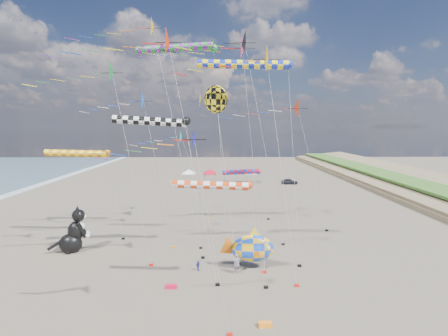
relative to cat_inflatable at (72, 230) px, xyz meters
name	(u,v)px	position (x,y,z in m)	size (l,w,h in m)	color
ground	(204,327)	(14.52, -14.41, -2.44)	(260.00, 260.00, 0.00)	brown
delta_kite_0	(172,139)	(9.01, 12.90, 9.10)	(11.36, 2.01, 12.88)	#0CCAC2
delta_kite_1	(147,29)	(8.23, 0.72, 20.75)	(12.79, 2.23, 24.64)	#E5A40A
delta_kite_2	(154,44)	(10.57, -8.27, 17.19)	(13.00, 2.30, 21.11)	red
delta_kite_3	(235,47)	(17.43, 4.05, 19.74)	(13.90, 3.28, 24.02)	#DE214D
delta_kite_4	(100,75)	(4.86, -3.95, 15.50)	(10.98, 2.26, 19.36)	#107F31
delta_kite_5	(172,145)	(12.75, -15.38, 9.76)	(8.05, 1.63, 13.42)	#1316BC
delta_kite_6	(292,109)	(24.61, 6.97, 12.98)	(13.30, 2.72, 17.02)	red
delta_kite_7	(259,60)	(18.70, -8.54, 16.01)	(9.95, 2.41, 19.92)	#EFA809
delta_kite_8	(245,46)	(18.33, 1.77, 19.36)	(13.50, 2.55, 23.36)	black
delta_kite_9	(135,103)	(6.76, 1.02, 13.28)	(9.36, 2.10, 17.07)	blue
windsock_0	(179,49)	(11.27, 2.90, 19.24)	(10.10, 0.90, 22.20)	#1A9130
windsock_1	(80,154)	(-0.45, 4.08, 7.76)	(8.82, 0.84, 10.66)	orange
windsock_2	(243,172)	(19.01, 12.60, 4.46)	(6.77, 0.73, 7.31)	red
windsock_3	(154,122)	(9.33, -2.14, 11.32)	(8.71, 0.82, 14.23)	black
windsock_4	(215,186)	(15.20, -8.83, 6.17)	(7.85, 0.67, 9.01)	red
windsock_5	(248,65)	(18.12, -4.39, 16.28)	(9.80, 0.83, 19.21)	#1229B6
angelfish_kite	(214,101)	(15.09, -2.64, 13.31)	(3.74, 3.02, 17.20)	yellow
cat_inflatable	(72,230)	(0.00, 0.00, 0.00)	(3.61, 1.81, 4.88)	black
fish_inflatable	(252,248)	(18.64, -4.79, -0.47)	(5.35, 2.18, 4.01)	blue
person_adult	(237,264)	(17.18, -5.83, -1.51)	(0.67, 0.44, 1.85)	gray
child_green	(239,261)	(17.44, -4.37, -1.83)	(0.59, 0.46, 1.22)	#268627
child_blue	(198,266)	(13.60, -5.15, -1.95)	(0.57, 0.24, 0.97)	#292698
kite_bag_0	(247,251)	(18.53, -0.44, -2.29)	(0.90, 0.44, 0.30)	blue
kite_bag_1	(171,287)	(11.57, -8.70, -2.29)	(0.90, 0.44, 0.30)	red
kite_bag_2	(265,325)	(18.61, -14.38, -2.29)	(0.90, 0.44, 0.30)	orange
tent_row	(220,170)	(16.02, 45.59, 0.71)	(19.20, 4.20, 3.80)	white
parked_car	(290,181)	(32.07, 43.59, -1.80)	(1.51, 3.76, 1.28)	#26262D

